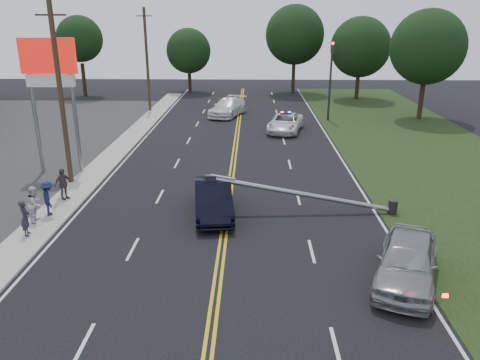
{
  "coord_description": "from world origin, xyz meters",
  "views": [
    {
      "loc": [
        1.19,
        -13.22,
        9.09
      ],
      "look_at": [
        0.66,
        7.94,
        1.7
      ],
      "focal_mm": 35.0,
      "sensor_mm": 36.0,
      "label": 1
    }
  ],
  "objects_px": {
    "utility_pole_mid": "(61,95)",
    "bystander_c": "(48,198)",
    "fallen_streetlight": "(313,195)",
    "emergency_a": "(285,123)",
    "pylon_sign": "(50,74)",
    "traffic_signal": "(331,74)",
    "bystander_d": "(63,184)",
    "bystander_b": "(35,204)",
    "emergency_b": "(228,107)",
    "bystander_a": "(25,218)",
    "waiting_sedan": "(407,261)",
    "utility_pole_far": "(147,60)",
    "crashed_sedan": "(213,198)"
  },
  "relations": [
    {
      "from": "emergency_a",
      "to": "bystander_b",
      "type": "relative_size",
      "value": 3.14
    },
    {
      "from": "fallen_streetlight",
      "to": "utility_pole_mid",
      "type": "height_order",
      "value": "utility_pole_mid"
    },
    {
      "from": "emergency_a",
      "to": "utility_pole_mid",
      "type": "bearing_deg",
      "value": -121.48
    },
    {
      "from": "bystander_a",
      "to": "utility_pole_mid",
      "type": "bearing_deg",
      "value": -7.55
    },
    {
      "from": "bystander_d",
      "to": "crashed_sedan",
      "type": "bearing_deg",
      "value": -67.89
    },
    {
      "from": "pylon_sign",
      "to": "bystander_a",
      "type": "xyz_separation_m",
      "value": [
        1.97,
        -9.01,
        -5.08
      ]
    },
    {
      "from": "emergency_b",
      "to": "emergency_a",
      "type": "bearing_deg",
      "value": -32.99
    },
    {
      "from": "emergency_b",
      "to": "bystander_a",
      "type": "distance_m",
      "value": 27.85
    },
    {
      "from": "traffic_signal",
      "to": "utility_pole_far",
      "type": "bearing_deg",
      "value": 167.11
    },
    {
      "from": "fallen_streetlight",
      "to": "bystander_b",
      "type": "relative_size",
      "value": 5.51
    },
    {
      "from": "traffic_signal",
      "to": "emergency_a",
      "type": "bearing_deg",
      "value": -132.58
    },
    {
      "from": "emergency_b",
      "to": "bystander_c",
      "type": "xyz_separation_m",
      "value": [
        -7.3,
        -24.63,
        0.13
      ]
    },
    {
      "from": "fallen_streetlight",
      "to": "waiting_sedan",
      "type": "relative_size",
      "value": 1.86
    },
    {
      "from": "pylon_sign",
      "to": "utility_pole_far",
      "type": "height_order",
      "value": "utility_pole_far"
    },
    {
      "from": "traffic_signal",
      "to": "waiting_sedan",
      "type": "xyz_separation_m",
      "value": [
        -1.5,
        -28.24,
        -3.35
      ]
    },
    {
      "from": "emergency_b",
      "to": "traffic_signal",
      "type": "bearing_deg",
      "value": 7.52
    },
    {
      "from": "bystander_a",
      "to": "bystander_b",
      "type": "bearing_deg",
      "value": -4.81
    },
    {
      "from": "fallen_streetlight",
      "to": "emergency_a",
      "type": "distance_m",
      "value": 17.34
    },
    {
      "from": "bystander_c",
      "to": "crashed_sedan",
      "type": "bearing_deg",
      "value": -113.9
    },
    {
      "from": "utility_pole_far",
      "to": "bystander_a",
      "type": "bearing_deg",
      "value": -88.68
    },
    {
      "from": "crashed_sedan",
      "to": "bystander_c",
      "type": "relative_size",
      "value": 2.96
    },
    {
      "from": "emergency_b",
      "to": "bystander_c",
      "type": "relative_size",
      "value": 3.39
    },
    {
      "from": "pylon_sign",
      "to": "bystander_d",
      "type": "height_order",
      "value": "pylon_sign"
    },
    {
      "from": "fallen_streetlight",
      "to": "bystander_b",
      "type": "bearing_deg",
      "value": -173.24
    },
    {
      "from": "waiting_sedan",
      "to": "bystander_d",
      "type": "relative_size",
      "value": 3.03
    },
    {
      "from": "pylon_sign",
      "to": "traffic_signal",
      "type": "relative_size",
      "value": 1.13
    },
    {
      "from": "crashed_sedan",
      "to": "bystander_d",
      "type": "bearing_deg",
      "value": 162.1
    },
    {
      "from": "utility_pole_mid",
      "to": "crashed_sedan",
      "type": "relative_size",
      "value": 2.01
    },
    {
      "from": "bystander_d",
      "to": "fallen_streetlight",
      "type": "bearing_deg",
      "value": -62.71
    },
    {
      "from": "traffic_signal",
      "to": "bystander_a",
      "type": "bearing_deg",
      "value": -123.95
    },
    {
      "from": "crashed_sedan",
      "to": "bystander_d",
      "type": "height_order",
      "value": "bystander_d"
    },
    {
      "from": "bystander_b",
      "to": "bystander_d",
      "type": "bearing_deg",
      "value": -6.36
    },
    {
      "from": "utility_pole_far",
      "to": "emergency_b",
      "type": "distance_m",
      "value": 9.36
    },
    {
      "from": "emergency_a",
      "to": "traffic_signal",
      "type": "bearing_deg",
      "value": 60.69
    },
    {
      "from": "bystander_d",
      "to": "utility_pole_mid",
      "type": "bearing_deg",
      "value": 46.43
    },
    {
      "from": "utility_pole_mid",
      "to": "bystander_c",
      "type": "relative_size",
      "value": 5.96
    },
    {
      "from": "waiting_sedan",
      "to": "emergency_b",
      "type": "height_order",
      "value": "waiting_sedan"
    },
    {
      "from": "utility_pole_far",
      "to": "emergency_a",
      "type": "distance_m",
      "value": 16.39
    },
    {
      "from": "waiting_sedan",
      "to": "emergency_a",
      "type": "bearing_deg",
      "value": 118.36
    },
    {
      "from": "utility_pole_mid",
      "to": "crashed_sedan",
      "type": "distance_m",
      "value": 10.47
    },
    {
      "from": "utility_pole_mid",
      "to": "emergency_b",
      "type": "xyz_separation_m",
      "value": [
        8.05,
        19.84,
        -4.26
      ]
    },
    {
      "from": "waiting_sedan",
      "to": "utility_pole_mid",
      "type": "bearing_deg",
      "value": 168.99
    },
    {
      "from": "pylon_sign",
      "to": "bystander_c",
      "type": "distance_m",
      "value": 8.7
    },
    {
      "from": "utility_pole_far",
      "to": "bystander_c",
      "type": "bearing_deg",
      "value": -88.38
    },
    {
      "from": "crashed_sedan",
      "to": "bystander_a",
      "type": "xyz_separation_m",
      "value": [
        -7.9,
        -2.76,
        0.1
      ]
    },
    {
      "from": "traffic_signal",
      "to": "bystander_d",
      "type": "bearing_deg",
      "value": -129.06
    },
    {
      "from": "bystander_c",
      "to": "fallen_streetlight",
      "type": "bearing_deg",
      "value": -114.25
    },
    {
      "from": "traffic_signal",
      "to": "emergency_a",
      "type": "distance_m",
      "value": 7.22
    },
    {
      "from": "bystander_b",
      "to": "emergency_b",
      "type": "bearing_deg",
      "value": -18.73
    },
    {
      "from": "waiting_sedan",
      "to": "emergency_a",
      "type": "xyz_separation_m",
      "value": [
        -2.79,
        23.58,
        -0.11
      ]
    }
  ]
}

